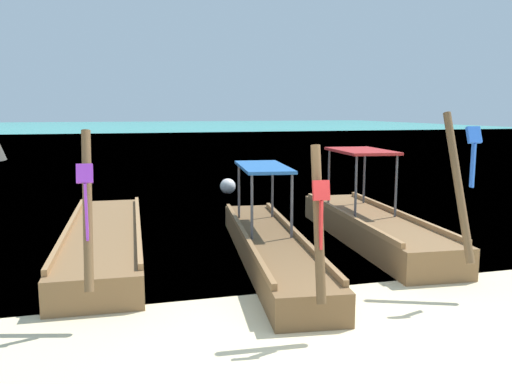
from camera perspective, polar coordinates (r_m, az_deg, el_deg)
The scene contains 6 objects.
ground at distance 6.51m, azimuth 10.20°, elevation -16.53°, with size 120.00×120.00×0.00m, color beige.
sea_water at distance 67.55m, azimuth -13.27°, elevation 6.28°, with size 120.00×120.00×0.00m, color #2DB29E.
longtail_boat_violet_ribbon at distance 10.72m, azimuth -15.98°, elevation -5.01°, with size 1.63×7.05×2.52m.
longtail_boat_red_ribbon at distance 9.81m, azimuth 1.54°, elevation -5.73°, with size 1.77×6.73×2.36m.
longtail_boat_blue_ribbon at distance 11.48m, azimuth 12.38°, elevation -3.58°, with size 1.69×6.47×2.75m.
mooring_buoy_near at distance 17.56m, azimuth -3.05°, elevation 0.62°, with size 0.52×0.52×0.52m.
Camera 1 is at (-2.60, -5.28, 2.78)m, focal length 37.18 mm.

